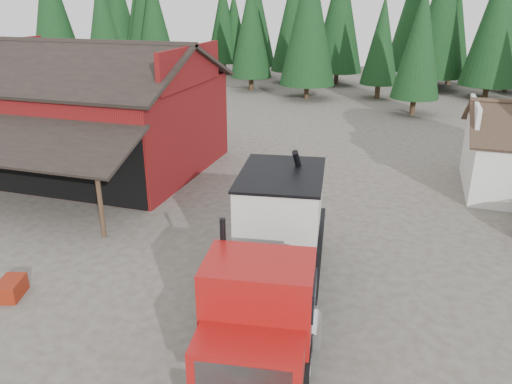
% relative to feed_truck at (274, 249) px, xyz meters
% --- Properties ---
extents(ground, '(120.00, 120.00, 0.00)m').
position_rel_feed_truck_xyz_m(ground, '(-2.49, 0.70, -2.17)').
color(ground, '#4E483D').
rests_on(ground, ground).
extents(red_barn, '(12.80, 13.63, 7.18)m').
position_rel_feed_truck_xyz_m(red_barn, '(-13.49, 10.60, 0.52)').
color(red_barn, maroon).
rests_on(red_barn, ground).
extents(conifer_backdrop, '(76.00, 16.00, 16.00)m').
position_rel_feed_truck_xyz_m(conifer_backdrop, '(-2.49, 42.70, -2.17)').
color(conifer_backdrop, black).
rests_on(conifer_backdrop, ground).
extents(near_pine_a, '(4.40, 4.40, 11.40)m').
position_rel_feed_truck_xyz_m(near_pine_a, '(-24.49, 28.70, 4.22)').
color(near_pine_a, '#382619').
rests_on(near_pine_a, ground).
extents(near_pine_b, '(3.96, 3.96, 10.40)m').
position_rel_feed_truck_xyz_m(near_pine_b, '(3.51, 30.70, 3.72)').
color(near_pine_b, '#382619').
rests_on(near_pine_b, ground).
extents(near_pine_d, '(5.28, 5.28, 13.40)m').
position_rel_feed_truck_xyz_m(near_pine_d, '(-6.49, 34.70, 5.23)').
color(near_pine_d, '#382619').
rests_on(near_pine_d, ground).
extents(feed_truck, '(4.19, 10.56, 4.64)m').
position_rel_feed_truck_xyz_m(feed_truck, '(0.00, 0.00, 0.00)').
color(feed_truck, black).
rests_on(feed_truck, ground).
extents(equip_box, '(1.01, 1.26, 0.60)m').
position_rel_feed_truck_xyz_m(equip_box, '(-8.49, -1.96, -1.87)').
color(equip_box, maroon).
rests_on(equip_box, ground).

